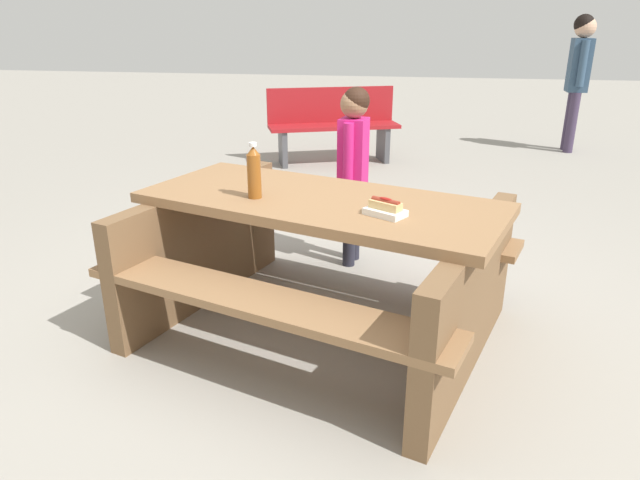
# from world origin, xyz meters

# --- Properties ---
(ground_plane) EXTENTS (30.00, 30.00, 0.00)m
(ground_plane) POSITION_xyz_m (0.00, 0.00, 0.00)
(ground_plane) COLOR gray
(ground_plane) RESTS_ON ground
(picnic_table) EXTENTS (2.14, 1.88, 0.75)m
(picnic_table) POSITION_xyz_m (0.00, 0.00, 0.44)
(picnic_table) COLOR olive
(picnic_table) RESTS_ON ground
(soda_bottle) EXTENTS (0.07, 0.07, 0.28)m
(soda_bottle) POSITION_xyz_m (-0.32, -0.05, 0.88)
(soda_bottle) COLOR brown
(soda_bottle) RESTS_ON picnic_table
(hotdog_tray) EXTENTS (0.21, 0.19, 0.08)m
(hotdog_tray) POSITION_xyz_m (0.34, -0.21, 0.78)
(hotdog_tray) COLOR white
(hotdog_tray) RESTS_ON picnic_table
(child_in_coat) EXTENTS (0.19, 0.29, 1.19)m
(child_in_coat) POSITION_xyz_m (0.04, 0.96, 0.76)
(child_in_coat) COLOR #262633
(child_in_coat) RESTS_ON ground
(park_bench_near) EXTENTS (1.54, 0.93, 0.85)m
(park_bench_near) POSITION_xyz_m (-0.57, 3.91, 0.45)
(park_bench_near) COLOR maroon
(park_bench_near) RESTS_ON ground
(bystander_adult) EXTENTS (0.26, 0.41, 1.65)m
(bystander_adult) POSITION_xyz_m (2.29, 5.04, 1.05)
(bystander_adult) COLOR #3F334C
(bystander_adult) RESTS_ON ground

